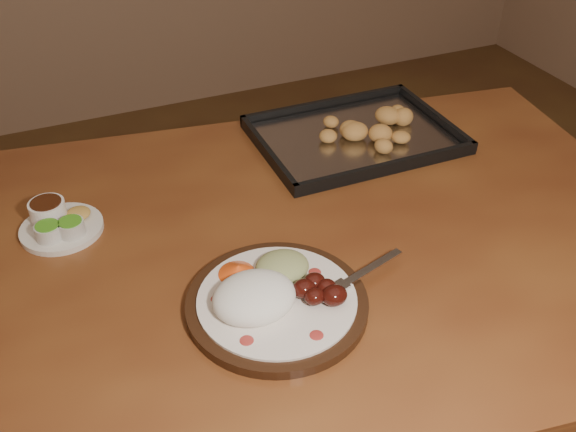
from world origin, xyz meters
name	(u,v)px	position (x,y,z in m)	size (l,w,h in m)	color
ground	(357,426)	(0.00, 0.00, 0.00)	(4.00, 4.00, 0.00)	brown
dining_table	(260,287)	(-0.28, -0.06, 0.65)	(1.62, 1.11, 0.75)	brown
dinner_plate	(273,297)	(-0.31, -0.21, 0.77)	(0.37, 0.28, 0.06)	black
condiment_saucer	(58,223)	(-0.59, 0.12, 0.77)	(0.14, 0.14, 0.05)	silver
baking_tray	(355,135)	(0.04, 0.19, 0.76)	(0.42, 0.31, 0.04)	black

